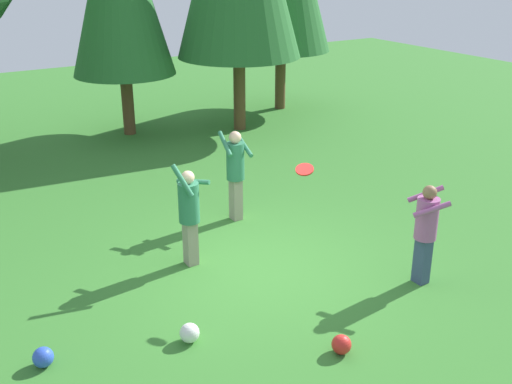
% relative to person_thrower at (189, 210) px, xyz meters
% --- Properties ---
extents(ground_plane, '(40.00, 40.00, 0.00)m').
position_rel_person_thrower_xyz_m(ground_plane, '(0.88, -0.80, -0.98)').
color(ground_plane, '#387A2D').
extents(person_thrower, '(0.67, 0.67, 1.81)m').
position_rel_person_thrower_xyz_m(person_thrower, '(0.00, 0.00, 0.00)').
color(person_thrower, gray).
rests_on(person_thrower, ground_plane).
extents(person_catcher, '(0.72, 0.70, 1.62)m').
position_rel_person_thrower_xyz_m(person_catcher, '(2.81, -2.43, -0.01)').
color(person_catcher, '#38476B').
rests_on(person_catcher, ground_plane).
extents(person_bystander, '(0.55, 0.64, 1.76)m').
position_rel_person_thrower_xyz_m(person_bystander, '(1.54, 1.19, 0.07)').
color(person_bystander, gray).
rests_on(person_bystander, ground_plane).
extents(frisbee, '(0.37, 0.37, 0.12)m').
position_rel_person_thrower_xyz_m(frisbee, '(1.21, -1.46, 0.91)').
color(frisbee, red).
extents(ball_red, '(0.26, 0.26, 0.26)m').
position_rel_person_thrower_xyz_m(ball_red, '(0.59, -3.23, -0.85)').
color(ball_red, red).
rests_on(ball_red, ground_plane).
extents(ball_white, '(0.27, 0.27, 0.27)m').
position_rel_person_thrower_xyz_m(ball_white, '(-0.98, -1.97, -0.84)').
color(ball_white, white).
rests_on(ball_white, ground_plane).
extents(ball_blue, '(0.26, 0.26, 0.26)m').
position_rel_person_thrower_xyz_m(ball_blue, '(-2.78, -1.48, -0.84)').
color(ball_blue, blue).
rests_on(ball_blue, ground_plane).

